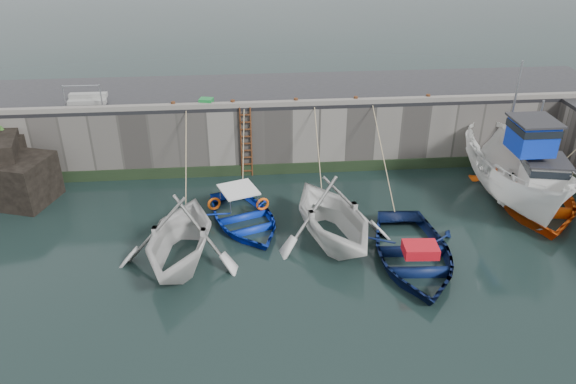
{
  "coord_description": "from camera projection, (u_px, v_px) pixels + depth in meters",
  "views": [
    {
      "loc": [
        -2.14,
        -12.64,
        11.26
      ],
      "look_at": [
        -0.51,
        5.99,
        1.2
      ],
      "focal_mm": 35.0,
      "sensor_mm": 36.0,
      "label": 1
    }
  ],
  "objects": [
    {
      "name": "ladder",
      "position": [
        246.0,
        143.0,
        24.37
      ],
      "size": [
        0.51,
        0.08,
        3.2
      ],
      "color": "#3F1E0F",
      "rests_on": "ground"
    },
    {
      "name": "road_back",
      "position": [
        287.0,
        90.0,
        26.09
      ],
      "size": [
        30.0,
        5.0,
        0.16
      ],
      "primitive_type": "cube",
      "color": "black",
      "rests_on": "quay_back"
    },
    {
      "name": "boat_near_white_rope",
      "position": [
        190.0,
        198.0,
        23.28
      ],
      "size": [
        0.04,
        4.74,
        3.1
      ],
      "primitive_type": null,
      "color": "tan",
      "rests_on": "ground"
    },
    {
      "name": "boat_near_blacktrim",
      "position": [
        331.0,
        239.0,
        20.54
      ],
      "size": [
        5.74,
        6.22,
        2.73
      ],
      "primitive_type": "imported",
      "rotation": [
        0.0,
        0.0,
        0.28
      ],
      "color": "silver",
      "rests_on": "ground"
    },
    {
      "name": "boat_near_blacktrim_rope",
      "position": [
        317.0,
        188.0,
        24.08
      ],
      "size": [
        0.04,
        4.03,
        3.1
      ],
      "primitive_type": null,
      "color": "tan",
      "rests_on": "ground"
    },
    {
      "name": "boat_near_white",
      "position": [
        182.0,
        261.0,
        19.35
      ],
      "size": [
        5.1,
        5.68,
        2.67
      ],
      "primitive_type": "imported",
      "rotation": [
        0.0,
        0.0,
        -0.15
      ],
      "color": "silver",
      "rests_on": "ground"
    },
    {
      "name": "railing",
      "position": [
        87.0,
        98.0,
        24.19
      ],
      "size": [
        1.6,
        1.05,
        1.0
      ],
      "color": "#A5A8AD",
      "rests_on": "road_back"
    },
    {
      "name": "ground",
      "position": [
        323.0,
        322.0,
        16.58
      ],
      "size": [
        120.0,
        120.0,
        0.0
      ],
      "primitive_type": "plane",
      "color": "black",
      "rests_on": "ground"
    },
    {
      "name": "boat_near_navy_rope",
      "position": [
        380.0,
        194.0,
        23.58
      ],
      "size": [
        0.04,
        5.34,
        3.1
      ],
      "primitive_type": null,
      "color": "tan",
      "rests_on": "ground"
    },
    {
      "name": "bollard_b",
      "position": [
        233.0,
        103.0,
        23.82
      ],
      "size": [
        0.18,
        0.18,
        0.28
      ],
      "primitive_type": "cylinder",
      "color": "#3F1E0F",
      "rests_on": "road_back"
    },
    {
      "name": "quay_back",
      "position": [
        287.0,
        122.0,
        26.84
      ],
      "size": [
        30.0,
        5.0,
        3.0
      ],
      "primitive_type": "cube",
      "color": "slate",
      "rests_on": "ground"
    },
    {
      "name": "boat_near_blue",
      "position": [
        244.0,
        223.0,
        21.52
      ],
      "size": [
        4.63,
        5.43,
        0.95
      ],
      "primitive_type": "imported",
      "rotation": [
        0.0,
        0.0,
        0.34
      ],
      "color": "#0B2AAD",
      "rests_on": "ground"
    },
    {
      "name": "boat_far_orange",
      "position": [
        533.0,
        195.0,
        22.68
      ],
      "size": [
        5.83,
        7.23,
        4.33
      ],
      "rotation": [
        0.0,
        0.0,
        -0.21
      ],
      "color": "#EC500C",
      "rests_on": "ground"
    },
    {
      "name": "boat_near_blue_rope",
      "position": [
        243.0,
        184.0,
        24.45
      ],
      "size": [
        0.04,
        3.1,
        3.1
      ],
      "primitive_type": null,
      "color": "tan",
      "rests_on": "ground"
    },
    {
      "name": "kerb_back",
      "position": [
        291.0,
        103.0,
        23.94
      ],
      "size": [
        30.0,
        0.3,
        0.2
      ],
      "primitive_type": "cube",
      "color": "slate",
      "rests_on": "road_back"
    },
    {
      "name": "algae_back",
      "position": [
        292.0,
        168.0,
        25.2
      ],
      "size": [
        30.0,
        0.08,
        0.5
      ],
      "primitive_type": "cube",
      "color": "black",
      "rests_on": "ground"
    },
    {
      "name": "bollard_e",
      "position": [
        428.0,
        97.0,
        24.47
      ],
      "size": [
        0.18,
        0.18,
        0.28
      ],
      "primitive_type": "cylinder",
      "color": "#3F1E0F",
      "rests_on": "road_back"
    },
    {
      "name": "bollard_a",
      "position": [
        173.0,
        105.0,
        23.63
      ],
      "size": [
        0.18,
        0.18,
        0.28
      ],
      "primitive_type": "cylinder",
      "color": "#3F1E0F",
      "rests_on": "road_back"
    },
    {
      "name": "boat_near_navy",
      "position": [
        412.0,
        261.0,
        19.34
      ],
      "size": [
        4.26,
        5.72,
        1.13
      ],
      "primitive_type": "imported",
      "rotation": [
        0.0,
        0.0,
        -0.07
      ],
      "color": "#09163D",
      "rests_on": "ground"
    },
    {
      "name": "bollard_d",
      "position": [
        356.0,
        100.0,
        24.23
      ],
      "size": [
        0.18,
        0.18,
        0.28
      ],
      "primitive_type": "cylinder",
      "color": "#3F1E0F",
      "rests_on": "road_back"
    },
    {
      "name": "bollard_c",
      "position": [
        296.0,
        101.0,
        24.03
      ],
      "size": [
        0.18,
        0.18,
        0.28
      ],
      "primitive_type": "cylinder",
      "color": "#3F1E0F",
      "rests_on": "road_back"
    },
    {
      "name": "boat_far_white",
      "position": [
        516.0,
        175.0,
        22.55
      ],
      "size": [
        2.76,
        7.33,
        5.83
      ],
      "rotation": [
        0.0,
        0.0,
        -0.0
      ],
      "color": "white",
      "rests_on": "ground"
    },
    {
      "name": "fish_crate",
      "position": [
        206.0,
        102.0,
        23.87
      ],
      "size": [
        0.64,
        0.56,
        0.32
      ],
      "primitive_type": "cube",
      "rotation": [
        0.0,
        0.0,
        -0.24
      ],
      "color": "#15772F",
      "rests_on": "road_back"
    }
  ]
}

